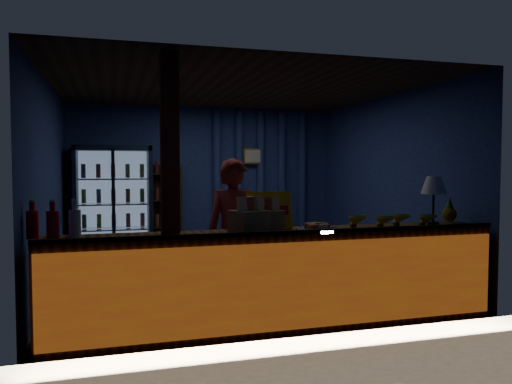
% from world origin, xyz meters
% --- Properties ---
extents(ground, '(4.60, 4.60, 0.00)m').
position_xyz_m(ground, '(0.00, 0.00, 0.00)').
color(ground, '#515154').
rests_on(ground, ground).
extents(room_walls, '(4.60, 4.60, 4.60)m').
position_xyz_m(room_walls, '(0.00, 0.00, 1.57)').
color(room_walls, navy).
rests_on(room_walls, ground).
extents(counter, '(4.40, 0.57, 0.99)m').
position_xyz_m(counter, '(0.00, -1.91, 0.48)').
color(counter, brown).
rests_on(counter, ground).
extents(support_post, '(0.16, 0.16, 2.60)m').
position_xyz_m(support_post, '(-1.05, -1.90, 1.30)').
color(support_post, maroon).
rests_on(support_post, ground).
extents(beverage_cooler, '(1.20, 0.62, 1.90)m').
position_xyz_m(beverage_cooler, '(-1.55, 1.92, 0.93)').
color(beverage_cooler, black).
rests_on(beverage_cooler, ground).
extents(bottle_shelf, '(0.50, 0.28, 1.60)m').
position_xyz_m(bottle_shelf, '(-0.70, 2.06, 0.79)').
color(bottle_shelf, '#362511').
rests_on(bottle_shelf, ground).
extents(curtain_folds, '(1.74, 0.14, 2.50)m').
position_xyz_m(curtain_folds, '(1.00, 2.14, 1.30)').
color(curtain_folds, navy).
rests_on(curtain_folds, room_walls).
extents(framed_picture, '(0.36, 0.04, 0.28)m').
position_xyz_m(framed_picture, '(0.85, 2.10, 1.75)').
color(framed_picture, gold).
rests_on(framed_picture, room_walls).
extents(shopkeeper, '(0.68, 0.53, 1.66)m').
position_xyz_m(shopkeeper, '(-0.31, -1.27, 0.83)').
color(shopkeeper, maroon).
rests_on(shopkeeper, ground).
extents(green_chair, '(0.85, 0.85, 0.56)m').
position_xyz_m(green_chair, '(1.07, 1.25, 0.28)').
color(green_chair, '#4F9F62').
rests_on(green_chair, ground).
extents(side_table, '(0.70, 0.57, 0.67)m').
position_xyz_m(side_table, '(1.14, 1.48, 0.28)').
color(side_table, '#362511').
rests_on(side_table, ground).
extents(yellow_sign, '(0.48, 0.15, 0.37)m').
position_xyz_m(yellow_sign, '(-0.06, -1.77, 1.14)').
color(yellow_sign, '#FDB70D').
rests_on(yellow_sign, counter).
extents(soda_bottles, '(0.45, 0.18, 0.34)m').
position_xyz_m(soda_bottles, '(-2.05, -1.82, 1.09)').
color(soda_bottles, red).
rests_on(soda_bottles, counter).
extents(snack_box_left, '(0.40, 0.37, 0.34)m').
position_xyz_m(snack_box_left, '(-0.31, -1.91, 1.07)').
color(snack_box_left, '#977849').
rests_on(snack_box_left, counter).
extents(snack_box_centre, '(0.32, 0.28, 0.32)m').
position_xyz_m(snack_box_centre, '(-0.10, -1.79, 1.06)').
color(snack_box_centre, '#977849').
rests_on(snack_box_centre, counter).
extents(pastry_tray, '(0.43, 0.43, 0.07)m').
position_xyz_m(pastry_tray, '(0.36, -2.00, 0.97)').
color(pastry_tray, silver).
rests_on(pastry_tray, counter).
extents(banana_bunches, '(0.97, 0.28, 0.16)m').
position_xyz_m(banana_bunches, '(1.18, -1.94, 1.03)').
color(banana_bunches, yellow).
rests_on(banana_bunches, counter).
extents(table_lamp, '(0.26, 0.26, 0.52)m').
position_xyz_m(table_lamp, '(1.69, -1.93, 1.36)').
color(table_lamp, black).
rests_on(table_lamp, counter).
extents(pineapple, '(0.16, 0.16, 0.28)m').
position_xyz_m(pineapple, '(2.05, -1.73, 1.07)').
color(pineapple, olive).
rests_on(pineapple, counter).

